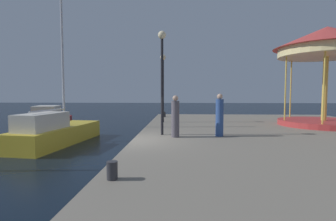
# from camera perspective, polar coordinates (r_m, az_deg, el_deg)

# --- Properties ---
(ground_plane) EXTENTS (120.00, 120.00, 0.00)m
(ground_plane) POSITION_cam_1_polar(r_m,az_deg,el_deg) (10.73, -7.86, -10.63)
(ground_plane) COLOR black
(quay_dock) EXTENTS (14.30, 25.13, 0.80)m
(quay_dock) POSITION_cam_1_polar(r_m,az_deg,el_deg) (11.70, 29.45, -7.87)
(quay_dock) COLOR gray
(quay_dock) RESTS_ON ground
(sailboat_yellow) EXTENTS (2.58, 6.24, 7.75)m
(sailboat_yellow) POSITION_cam_1_polar(r_m,az_deg,el_deg) (14.52, -23.80, -4.39)
(sailboat_yellow) COLOR gold
(sailboat_yellow) RESTS_ON ground
(motorboat_red) EXTENTS (2.99, 4.74, 1.79)m
(motorboat_red) POSITION_cam_1_polar(r_m,az_deg,el_deg) (20.56, -24.82, -2.11)
(motorboat_red) COLOR maroon
(motorboat_red) RESTS_ON ground
(carousel) EXTENTS (5.77, 5.77, 5.67)m
(carousel) POSITION_cam_1_polar(r_m,az_deg,el_deg) (17.53, 31.82, 11.13)
(carousel) COLOR #B23333
(carousel) RESTS_ON quay_dock
(lamp_post_near_edge) EXTENTS (0.36, 0.36, 4.63)m
(lamp_post_near_edge) POSITION_cam_1_polar(r_m,az_deg,el_deg) (11.57, -1.34, 10.09)
(lamp_post_near_edge) COLOR black
(lamp_post_near_edge) RESTS_ON quay_dock
(lamp_post_mid_promenade) EXTENTS (0.36, 0.36, 4.35)m
(lamp_post_mid_promenade) POSITION_cam_1_polar(r_m,az_deg,el_deg) (16.57, -1.12, 7.66)
(lamp_post_mid_promenade) COLOR black
(lamp_post_mid_promenade) RESTS_ON quay_dock
(bollard_south) EXTENTS (0.24, 0.24, 0.40)m
(bollard_south) POSITION_cam_1_polar(r_m,az_deg,el_deg) (5.87, -12.34, -12.90)
(bollard_south) COLOR #2D2D33
(bollard_south) RESTS_ON quay_dock
(bollard_center) EXTENTS (0.24, 0.24, 0.40)m
(bollard_center) POSITION_cam_1_polar(r_m,az_deg,el_deg) (20.25, -0.87, -0.87)
(bollard_center) COLOR #2D2D33
(bollard_center) RESTS_ON quay_dock
(person_mid_promenade) EXTENTS (0.34, 0.34, 1.79)m
(person_mid_promenade) POSITION_cam_1_polar(r_m,az_deg,el_deg) (10.93, 1.65, -1.60)
(person_mid_promenade) COLOR #514C56
(person_mid_promenade) RESTS_ON quay_dock
(person_near_carousel) EXTENTS (0.34, 0.34, 1.86)m
(person_near_carousel) POSITION_cam_1_polar(r_m,az_deg,el_deg) (11.39, 11.42, -1.28)
(person_near_carousel) COLOR #2D4C8C
(person_near_carousel) RESTS_ON quay_dock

